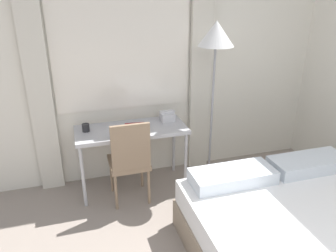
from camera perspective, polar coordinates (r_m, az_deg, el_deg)
The scene contains 7 objects.
wall_back_with_window at distance 3.70m, azimuth -1.93°, elevation 11.26°, with size 4.78×0.13×2.70m.
desk at distance 3.52m, azimuth -6.39°, elevation -1.38°, with size 1.17×0.51×0.72m.
desk_chair at distance 3.34m, azimuth -6.70°, elevation -5.63°, with size 0.40×0.40×0.92m.
standing_lamp at distance 3.41m, azimuth 8.30°, elevation 13.94°, with size 0.36×0.36×1.81m.
telephone at distance 3.67m, azimuth -0.13°, elevation 1.74°, with size 0.17×0.15×0.11m.
book at distance 3.50m, azimuth -5.71°, elevation -0.07°, with size 0.23×0.19×0.02m.
mug at distance 3.49m, azimuth -14.13°, elevation -0.28°, with size 0.08×0.08×0.08m.
Camera 1 is at (-0.98, -0.56, 2.08)m, focal length 35.00 mm.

